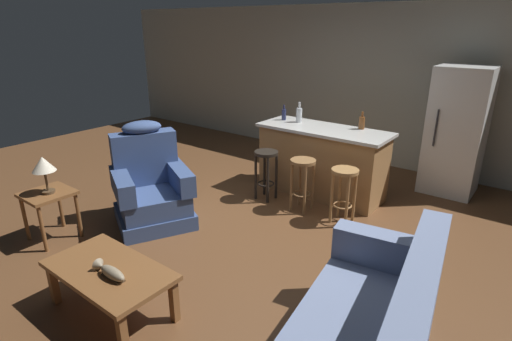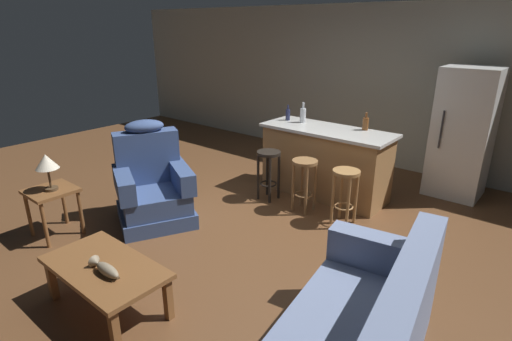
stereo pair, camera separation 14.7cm
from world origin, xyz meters
name	(u,v)px [view 1 (the left image)]	position (x,y,z in m)	size (l,w,h in m)	color
ground_plane	(264,228)	(0.00, 0.00, 0.00)	(12.00, 12.00, 0.00)	brown
back_wall	(377,87)	(0.00, 3.12, 1.30)	(12.00, 0.05, 2.60)	#B2B2A3
coffee_table	(109,274)	(-0.14, -1.93, 0.36)	(1.10, 0.60, 0.42)	brown
fish_figurine	(110,272)	(-0.02, -1.98, 0.46)	(0.34, 0.10, 0.10)	#4C3823
recliner_near_lamp	(151,188)	(-1.21, -0.65, 0.42)	(1.13, 1.13, 1.20)	#384C7A
end_table	(49,201)	(-1.73, -1.61, 0.46)	(0.48, 0.48, 0.56)	brown
table_lamp	(43,166)	(-1.70, -1.61, 0.87)	(0.24, 0.24, 0.41)	#4C3823
kitchen_island	(322,161)	(0.00, 1.35, 0.48)	(1.80, 0.70, 0.95)	#9E7042
bar_stool_left	(266,166)	(-0.50, 0.72, 0.47)	(0.32, 0.32, 0.68)	black
bar_stool_middle	(303,175)	(0.07, 0.72, 0.47)	(0.32, 0.32, 0.68)	olive
bar_stool_right	(344,186)	(0.64, 0.72, 0.47)	(0.32, 0.32, 0.68)	#A87A47
refrigerator	(456,131)	(1.41, 2.55, 0.88)	(0.70, 0.69, 1.76)	white
bottle_tall_green	(299,115)	(-0.46, 1.45, 1.06)	(0.09, 0.09, 0.29)	silver
bottle_short_amber	(362,122)	(0.42, 1.61, 1.04)	(0.08, 0.08, 0.23)	brown
bottle_wine_dark	(284,114)	(-0.70, 1.43, 1.04)	(0.07, 0.07, 0.22)	#23284C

